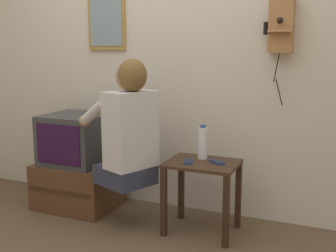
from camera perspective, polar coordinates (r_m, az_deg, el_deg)
name	(u,v)px	position (r m, az deg, el deg)	size (l,w,h in m)	color
wall_back	(164,55)	(3.48, -0.50, 9.64)	(6.80, 0.05, 2.55)	beige
side_table	(202,179)	(3.06, 4.64, -7.11)	(0.50, 0.39, 0.53)	#382316
person	(128,127)	(3.04, -5.38, -0.15)	(0.60, 0.53, 0.92)	#2D3347
tv_stand	(79,184)	(3.68, -12.00, -7.75)	(0.64, 0.52, 0.38)	#51331E
television	(76,139)	(3.58, -12.37, -1.71)	(0.49, 0.48, 0.41)	#38383A
wall_phone_antique	(281,25)	(3.15, 15.08, 13.13)	(0.21, 0.19, 0.80)	#9E6B3D
framed_picture	(107,22)	(3.69, -8.31, 13.76)	(0.35, 0.03, 0.46)	olive
cell_phone_held	(188,161)	(3.00, 2.78, -4.82)	(0.09, 0.14, 0.01)	navy
cell_phone_spare	(217,162)	(3.01, 6.63, -4.85)	(0.13, 0.12, 0.01)	navy
water_bottle	(203,143)	(3.08, 4.72, -2.27)	(0.07, 0.07, 0.25)	silver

